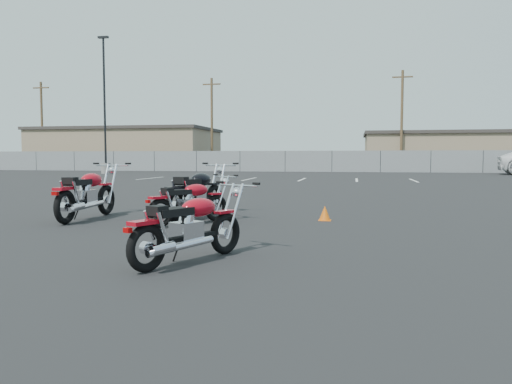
% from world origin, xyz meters
% --- Properties ---
extents(ground, '(120.00, 120.00, 0.00)m').
position_xyz_m(ground, '(0.00, 0.00, 0.00)').
color(ground, black).
rests_on(ground, ground).
extents(motorcycle_front_red, '(0.89, 2.30, 1.13)m').
position_xyz_m(motorcycle_front_red, '(-3.40, 1.35, 0.51)').
color(motorcycle_front_red, black).
rests_on(motorcycle_front_red, ground).
extents(motorcycle_second_black, '(0.96, 2.30, 1.13)m').
position_xyz_m(motorcycle_second_black, '(-1.30, 1.94, 0.51)').
color(motorcycle_second_black, black).
rests_on(motorcycle_second_black, ground).
extents(motorcycle_third_red, '(1.37, 1.71, 0.91)m').
position_xyz_m(motorcycle_third_red, '(-1.14, 1.00, 0.41)').
color(motorcycle_third_red, black).
rests_on(motorcycle_third_red, ground).
extents(motorcycle_rear_red, '(1.18, 1.83, 0.93)m').
position_xyz_m(motorcycle_rear_red, '(-0.05, -2.21, 0.42)').
color(motorcycle_rear_red, black).
rests_on(motorcycle_rear_red, ground).
extents(training_cone_near, '(0.24, 0.24, 0.29)m').
position_xyz_m(training_cone_near, '(1.29, 2.08, 0.14)').
color(training_cone_near, orange).
rests_on(training_cone_near, ground).
extents(light_pole_west, '(0.80, 0.70, 10.22)m').
position_xyz_m(light_pole_west, '(-16.59, 27.06, 2.66)').
color(light_pole_west, gray).
rests_on(light_pole_west, ground).
extents(chainlink_fence, '(80.06, 0.06, 1.80)m').
position_xyz_m(chainlink_fence, '(-0.00, 35.00, 0.90)').
color(chainlink_fence, slate).
rests_on(chainlink_fence, ground).
extents(tan_building_west, '(18.40, 10.40, 4.30)m').
position_xyz_m(tan_building_west, '(-22.00, 42.00, 2.16)').
color(tan_building_west, '#8E795B').
rests_on(tan_building_west, ground).
extents(tan_building_east, '(14.40, 9.40, 3.70)m').
position_xyz_m(tan_building_east, '(10.00, 44.00, 1.86)').
color(tan_building_east, '#8E795B').
rests_on(tan_building_east, ground).
extents(utility_pole_a, '(1.80, 0.24, 9.00)m').
position_xyz_m(utility_pole_a, '(-30.00, 39.00, 4.69)').
color(utility_pole_a, '#4E3924').
rests_on(utility_pole_a, ground).
extents(utility_pole_b, '(1.80, 0.24, 9.00)m').
position_xyz_m(utility_pole_b, '(-12.00, 40.00, 4.69)').
color(utility_pole_b, '#4E3924').
rests_on(utility_pole_b, ground).
extents(utility_pole_c, '(1.80, 0.24, 9.00)m').
position_xyz_m(utility_pole_c, '(6.00, 39.00, 4.69)').
color(utility_pole_c, '#4E3924').
rests_on(utility_pole_c, ground).
extents(parking_line_stripes, '(15.12, 4.00, 0.01)m').
position_xyz_m(parking_line_stripes, '(-2.50, 20.00, 0.00)').
color(parking_line_stripes, silver).
rests_on(parking_line_stripes, ground).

